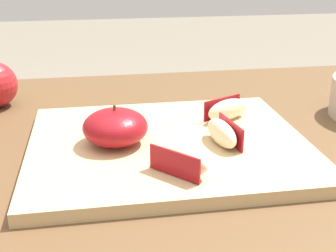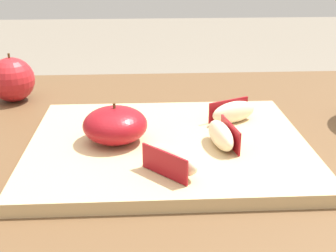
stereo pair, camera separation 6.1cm
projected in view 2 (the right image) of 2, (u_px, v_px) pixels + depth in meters
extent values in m
cube|color=brown|center=(203.00, 160.00, 0.63)|extent=(1.37, 0.81, 0.03)
cube|color=tan|center=(168.00, 145.00, 0.62)|extent=(0.38, 0.31, 0.02)
ellipsoid|color=maroon|center=(115.00, 124.00, 0.61)|extent=(0.09, 0.09, 0.05)
cylinder|color=#4C3319|center=(114.00, 106.00, 0.60)|extent=(0.00, 0.00, 0.01)
ellipsoid|color=beige|center=(234.00, 112.00, 0.67)|extent=(0.08, 0.05, 0.03)
cube|color=maroon|center=(228.00, 109.00, 0.68)|extent=(0.06, 0.03, 0.03)
ellipsoid|color=beige|center=(221.00, 135.00, 0.59)|extent=(0.04, 0.08, 0.03)
cube|color=maroon|center=(230.00, 134.00, 0.60)|extent=(0.01, 0.07, 0.03)
ellipsoid|color=beige|center=(172.00, 160.00, 0.52)|extent=(0.07, 0.07, 0.03)
cube|color=maroon|center=(164.00, 164.00, 0.52)|extent=(0.05, 0.05, 0.03)
sphere|color=#B21E23|center=(12.00, 80.00, 0.81)|extent=(0.08, 0.08, 0.08)
cylinder|color=#4C3319|center=(9.00, 57.00, 0.79)|extent=(0.00, 0.00, 0.01)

